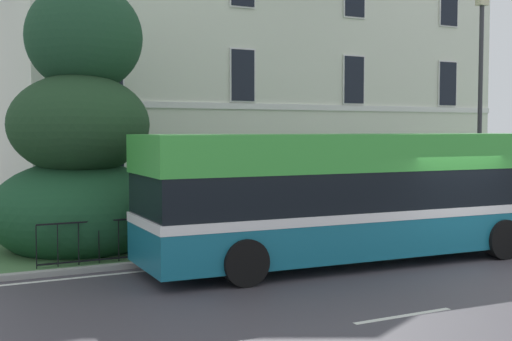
{
  "coord_description": "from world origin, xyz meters",
  "views": [
    {
      "loc": [
        -11.32,
        -10.52,
        3.12
      ],
      "look_at": [
        -3.33,
        4.86,
        2.06
      ],
      "focal_mm": 47.3,
      "sensor_mm": 36.0,
      "label": 1
    }
  ],
  "objects_px": {
    "litter_bin": "(243,225)",
    "single_decker_bus": "(357,195)",
    "street_lamp_post": "(480,94)",
    "georgian_townhouse": "(242,53)",
    "evergreen_tree": "(80,148)"
  },
  "relations": [
    {
      "from": "litter_bin",
      "to": "single_decker_bus",
      "type": "bearing_deg",
      "value": -56.17
    },
    {
      "from": "street_lamp_post",
      "to": "georgian_townhouse",
      "type": "bearing_deg",
      "value": 114.73
    },
    {
      "from": "single_decker_bus",
      "to": "litter_bin",
      "type": "xyz_separation_m",
      "value": [
        -1.71,
        2.55,
        -0.92
      ]
    },
    {
      "from": "georgian_townhouse",
      "to": "single_decker_bus",
      "type": "bearing_deg",
      "value": -103.31
    },
    {
      "from": "georgian_townhouse",
      "to": "evergreen_tree",
      "type": "distance_m",
      "value": 11.78
    },
    {
      "from": "litter_bin",
      "to": "evergreen_tree",
      "type": "bearing_deg",
      "value": 157.5
    },
    {
      "from": "georgian_townhouse",
      "to": "single_decker_bus",
      "type": "height_order",
      "value": "georgian_townhouse"
    },
    {
      "from": "georgian_townhouse",
      "to": "street_lamp_post",
      "type": "xyz_separation_m",
      "value": [
        4.07,
        -8.85,
        -1.97
      ]
    },
    {
      "from": "single_decker_bus",
      "to": "street_lamp_post",
      "type": "distance_m",
      "value": 7.88
    },
    {
      "from": "evergreen_tree",
      "to": "single_decker_bus",
      "type": "distance_m",
      "value": 6.96
    },
    {
      "from": "evergreen_tree",
      "to": "street_lamp_post",
      "type": "distance_m",
      "value": 12.52
    },
    {
      "from": "litter_bin",
      "to": "street_lamp_post",
      "type": "bearing_deg",
      "value": 2.1
    },
    {
      "from": "georgian_townhouse",
      "to": "litter_bin",
      "type": "distance_m",
      "value": 11.61
    },
    {
      "from": "single_decker_bus",
      "to": "street_lamp_post",
      "type": "relative_size",
      "value": 1.44
    },
    {
      "from": "evergreen_tree",
      "to": "litter_bin",
      "type": "distance_m",
      "value": 4.56
    }
  ]
}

